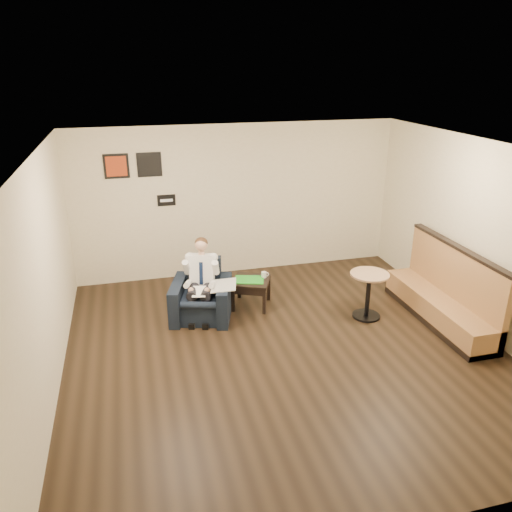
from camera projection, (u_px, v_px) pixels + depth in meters
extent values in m
plane|color=black|center=(285.00, 351.00, 7.04)|extent=(6.00, 6.00, 0.00)
cube|color=#F0E6C4|center=(238.00, 201.00, 9.23)|extent=(6.00, 0.02, 2.80)
cube|color=#F0E6C4|center=(408.00, 399.00, 3.83)|extent=(6.00, 0.02, 2.80)
cube|color=#F0E6C4|center=(43.00, 283.00, 5.83)|extent=(0.02, 6.00, 2.80)
cube|color=#F0E6C4|center=(484.00, 239.00, 7.24)|extent=(0.02, 6.00, 2.80)
cube|color=white|center=(290.00, 151.00, 6.02)|extent=(6.00, 6.00, 0.02)
cube|color=black|center=(166.00, 200.00, 8.88)|extent=(0.32, 0.02, 0.20)
cube|color=#AF3815|center=(116.00, 166.00, 8.45)|extent=(0.42, 0.03, 0.42)
cube|color=black|center=(149.00, 165.00, 8.58)|extent=(0.42, 0.03, 0.42)
cube|color=black|center=(201.00, 292.00, 7.83)|extent=(1.12, 1.12, 0.88)
cube|color=white|center=(199.00, 292.00, 7.60)|extent=(0.26, 0.32, 0.01)
cube|color=silver|center=(224.00, 285.00, 7.67)|extent=(0.48, 0.55, 0.01)
cube|color=black|center=(251.00, 293.00, 8.26)|extent=(0.76, 0.76, 0.47)
cube|color=green|center=(249.00, 280.00, 8.16)|extent=(0.54, 0.45, 0.01)
cylinder|color=white|center=(264.00, 275.00, 8.25)|extent=(0.11, 0.11, 0.10)
cube|color=black|center=(256.00, 276.00, 8.32)|extent=(0.16, 0.14, 0.01)
cube|color=#9C6B3C|center=(442.00, 286.00, 7.66)|extent=(0.56, 2.33, 1.19)
cylinder|color=tan|center=(368.00, 295.00, 7.85)|extent=(0.77, 0.77, 0.75)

